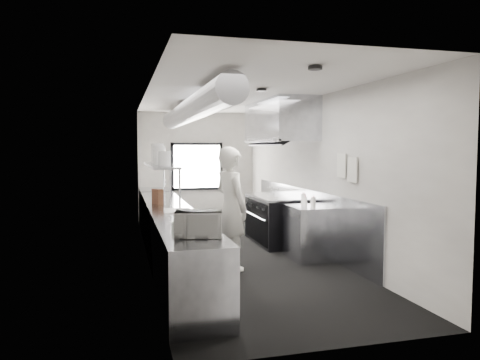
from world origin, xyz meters
TOP-DOWN VIEW (x-y plane):
  - floor at (0.00, 0.00)m, footprint 3.00×8.00m
  - ceiling at (0.00, 0.00)m, footprint 3.00×8.00m
  - wall_back at (0.00, 4.00)m, footprint 3.00×0.02m
  - wall_front at (0.00, -4.00)m, footprint 3.00×0.02m
  - wall_left at (-1.50, 0.00)m, footprint 0.02×8.00m
  - wall_right at (1.50, 0.00)m, footprint 0.02×8.00m
  - wall_cladding at (1.48, 0.30)m, footprint 0.03×5.50m
  - hvac_duct at (-0.70, 0.40)m, footprint 0.40×6.40m
  - service_window at (0.00, 3.96)m, footprint 1.36×0.05m
  - exhaust_hood at (1.10, 0.70)m, footprint 0.81×2.20m
  - prep_counter at (-1.15, -0.50)m, footprint 0.70×6.00m
  - pass_shelf at (-1.19, 1.00)m, footprint 0.45×3.00m
  - range at (1.04, 0.70)m, footprint 0.88×1.60m
  - bottle_station at (1.15, -0.70)m, footprint 0.65×0.80m
  - far_work_table at (-1.15, 3.20)m, footprint 0.70×1.20m
  - notice_sheet_a at (1.47, -1.20)m, footprint 0.02×0.28m
  - notice_sheet_b at (1.47, -1.55)m, footprint 0.02×0.28m
  - line_cook at (-0.28, -0.97)m, footprint 0.66×0.80m
  - microwave at (-1.10, -2.85)m, footprint 0.54×0.45m
  - deli_tub_a at (-1.29, -2.45)m, footprint 0.18×0.18m
  - deli_tub_b at (-1.26, -2.30)m, footprint 0.14×0.14m
  - newspaper at (-0.99, -1.71)m, footprint 0.42×0.47m
  - small_plate at (-1.03, -1.36)m, footprint 0.20×0.20m
  - pastry at (-1.03, -1.36)m, footprint 0.09×0.09m
  - cutting_board at (-1.08, -0.76)m, footprint 0.44×0.57m
  - knife_block at (-1.30, 0.30)m, footprint 0.20×0.26m
  - plate_stack_a at (-1.17, 0.32)m, footprint 0.23×0.23m
  - plate_stack_b at (-1.22, 0.75)m, footprint 0.25×0.25m
  - plate_stack_c at (-1.18, 1.29)m, footprint 0.29×0.29m
  - plate_stack_d at (-1.19, 1.66)m, footprint 0.29×0.29m
  - squeeze_bottle_a at (1.07, -1.03)m, footprint 0.08×0.08m
  - squeeze_bottle_b at (1.12, -0.87)m, footprint 0.06×0.06m
  - squeeze_bottle_c at (1.07, -0.71)m, footprint 0.07×0.07m
  - squeeze_bottle_d at (1.12, -0.52)m, footprint 0.08×0.08m
  - squeeze_bottle_e at (1.14, -0.43)m, footprint 0.07×0.07m

SIDE VIEW (x-z plane):
  - floor at x=0.00m, z-range -0.01..0.01m
  - prep_counter at x=-1.15m, z-range 0.00..0.90m
  - bottle_station at x=1.15m, z-range 0.00..0.90m
  - far_work_table at x=-1.15m, z-range 0.00..0.90m
  - range at x=1.04m, z-range 0.00..0.94m
  - wall_cladding at x=1.48m, z-range 0.00..1.10m
  - newspaper at x=-0.99m, z-range 0.90..0.91m
  - small_plate at x=-1.03m, z-range 0.90..0.91m
  - cutting_board at x=-1.08m, z-range 0.90..0.92m
  - deli_tub_b at x=-1.26m, z-range 0.90..0.99m
  - line_cook at x=-0.28m, z-range 0.00..1.90m
  - deli_tub_a at x=-1.29m, z-range 0.90..1.00m
  - pastry at x=-1.03m, z-range 0.91..1.01m
  - squeeze_bottle_b at x=1.12m, z-range 0.90..1.06m
  - squeeze_bottle_c at x=1.07m, z-range 0.90..1.06m
  - squeeze_bottle_e at x=1.14m, z-range 0.90..1.08m
  - squeeze_bottle_d at x=1.12m, z-range 0.90..1.09m
  - squeeze_bottle_a at x=1.07m, z-range 0.90..1.09m
  - knife_block at x=-1.30m, z-range 0.90..1.16m
  - microwave at x=-1.10m, z-range 0.90..1.19m
  - service_window at x=0.00m, z-range 0.77..2.02m
  - wall_back at x=0.00m, z-range 0.00..2.80m
  - wall_front at x=0.00m, z-range 0.00..2.80m
  - wall_left at x=-1.50m, z-range 0.00..2.80m
  - wall_right at x=1.50m, z-range 0.00..2.80m
  - pass_shelf at x=-1.19m, z-range 1.20..1.88m
  - notice_sheet_b at x=1.47m, z-range 1.36..1.74m
  - notice_sheet_a at x=1.47m, z-range 1.41..1.79m
  - plate_stack_a at x=-1.17m, z-range 1.57..1.83m
  - plate_stack_b at x=-1.22m, z-range 1.57..1.85m
  - plate_stack_c at x=-1.18m, z-range 1.57..1.92m
  - plate_stack_d at x=-1.19m, z-range 1.57..1.97m
  - exhaust_hood at x=1.10m, z-range 1.95..2.83m
  - hvac_duct at x=-0.70m, z-range 2.35..2.75m
  - ceiling at x=0.00m, z-range 2.79..2.80m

